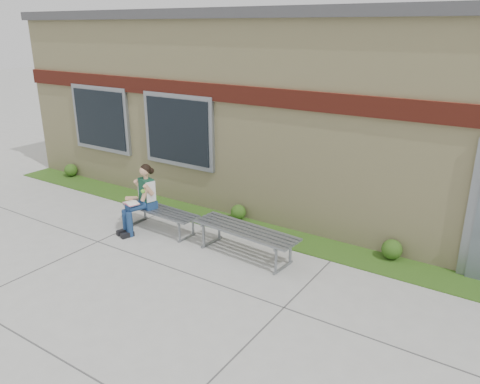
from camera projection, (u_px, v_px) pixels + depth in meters
The scene contains 9 objects.
ground at pixel (208, 303), 6.92m from camera, with size 80.00×80.00×0.00m, color #9E9E99.
grass_strip at pixel (290, 239), 8.96m from camera, with size 16.00×0.80×0.02m, color #214512.
school_building at pixel (361, 106), 10.92m from camera, with size 16.20×6.22×4.20m.
bench_left at pixel (161, 214), 9.27m from camera, with size 1.72×0.56×0.44m.
bench_right at pixel (245, 235), 8.21m from camera, with size 2.03×0.71×0.52m.
girl at pixel (141, 197), 9.15m from camera, with size 0.54×0.87×1.35m.
shrub_west at pixel (71, 170), 12.61m from camera, with size 0.34×0.34×0.34m, color #214512.
shrub_mid at pixel (238, 212), 9.80m from camera, with size 0.32×0.32×0.32m, color #214512.
shrub_east at pixel (392, 249), 8.13m from camera, with size 0.35×0.35×0.35m, color #214512.
Camera 1 is at (3.68, -4.72, 3.87)m, focal length 35.00 mm.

